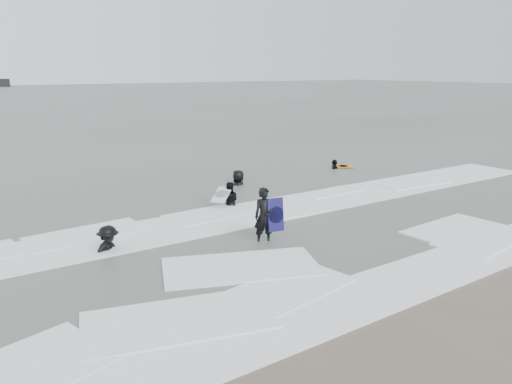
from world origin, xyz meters
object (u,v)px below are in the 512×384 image
surfer_right_near (334,169)px  surfer_centre (264,243)px  surfer_right_far (238,186)px  surfer_wading (229,207)px  surfer_breaker (109,253)px

surfer_right_near → surfer_centre: bearing=8.6°
surfer_centre → surfer_right_far: surfer_right_far is taller
surfer_wading → surfer_breaker: (-5.11, -2.16, 0.00)m
surfer_centre → surfer_right_far: size_ratio=0.91×
surfer_breaker → surfer_right_near: bearing=-6.3°
surfer_wading → surfer_centre: bearing=104.0°
surfer_wading → surfer_breaker: bearing=53.5°
surfer_wading → surfer_right_far: size_ratio=0.81×
surfer_wading → surfer_right_near: size_ratio=0.89×
surfer_breaker → surfer_right_far: 8.65m
surfer_breaker → surfer_right_near: 14.04m
surfer_breaker → surfer_wading: bearing=-5.3°
surfer_wading → surfer_right_far: bearing=-96.8°
surfer_wading → surfer_right_near: (7.92, 3.06, 0.00)m
surfer_breaker → surfer_right_far: (7.17, 4.85, 0.00)m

